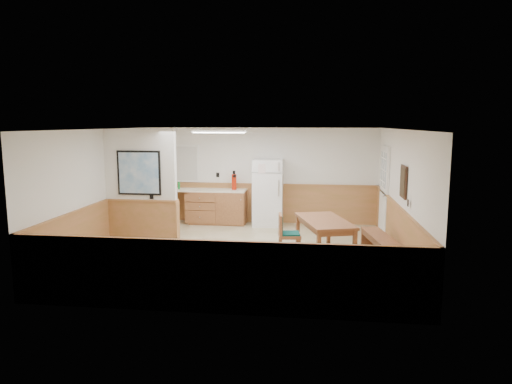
# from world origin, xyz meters

# --- Properties ---
(ground) EXTENTS (6.00, 6.00, 0.00)m
(ground) POSITION_xyz_m (0.00, 0.00, 0.00)
(ground) COLOR #BFB089
(ground) RESTS_ON ground
(ceiling) EXTENTS (6.00, 6.00, 0.02)m
(ceiling) POSITION_xyz_m (0.00, 0.00, 2.50)
(ceiling) COLOR white
(ceiling) RESTS_ON back_wall
(back_wall) EXTENTS (6.00, 0.02, 2.50)m
(back_wall) POSITION_xyz_m (0.00, 3.00, 1.25)
(back_wall) COLOR white
(back_wall) RESTS_ON ground
(right_wall) EXTENTS (0.02, 6.00, 2.50)m
(right_wall) POSITION_xyz_m (3.00, 0.00, 1.25)
(right_wall) COLOR white
(right_wall) RESTS_ON ground
(left_wall) EXTENTS (0.02, 6.00, 2.50)m
(left_wall) POSITION_xyz_m (-3.00, 0.00, 1.25)
(left_wall) COLOR white
(left_wall) RESTS_ON ground
(wainscot_back) EXTENTS (6.00, 0.04, 1.00)m
(wainscot_back) POSITION_xyz_m (0.00, 2.98, 0.50)
(wainscot_back) COLOR #BE764C
(wainscot_back) RESTS_ON ground
(wainscot_right) EXTENTS (0.04, 6.00, 1.00)m
(wainscot_right) POSITION_xyz_m (2.98, 0.00, 0.50)
(wainscot_right) COLOR #BE764C
(wainscot_right) RESTS_ON ground
(wainscot_left) EXTENTS (0.04, 6.00, 1.00)m
(wainscot_left) POSITION_xyz_m (-2.98, 0.00, 0.50)
(wainscot_left) COLOR #BE764C
(wainscot_left) RESTS_ON ground
(partition_wall) EXTENTS (1.50, 0.20, 2.50)m
(partition_wall) POSITION_xyz_m (-2.25, 0.19, 1.23)
(partition_wall) COLOR white
(partition_wall) RESTS_ON ground
(kitchen_counter) EXTENTS (2.20, 0.61, 1.00)m
(kitchen_counter) POSITION_xyz_m (-1.21, 2.68, 0.46)
(kitchen_counter) COLOR #9D6537
(kitchen_counter) RESTS_ON ground
(exterior_door) EXTENTS (0.07, 1.02, 2.15)m
(exterior_door) POSITION_xyz_m (2.96, 1.90, 1.05)
(exterior_door) COLOR white
(exterior_door) RESTS_ON ground
(kitchen_window) EXTENTS (0.80, 0.04, 1.00)m
(kitchen_window) POSITION_xyz_m (-2.10, 2.98, 1.55)
(kitchen_window) COLOR white
(kitchen_window) RESTS_ON back_wall
(wall_painting) EXTENTS (0.04, 0.50, 0.60)m
(wall_painting) POSITION_xyz_m (2.97, -0.30, 1.55)
(wall_painting) COLOR #372116
(wall_painting) RESTS_ON right_wall
(fluorescent_fixture) EXTENTS (1.20, 0.30, 0.09)m
(fluorescent_fixture) POSITION_xyz_m (-0.80, 1.30, 2.45)
(fluorescent_fixture) COLOR white
(fluorescent_fixture) RESTS_ON ceiling
(refrigerator) EXTENTS (0.77, 0.73, 1.71)m
(refrigerator) POSITION_xyz_m (0.18, 2.63, 0.86)
(refrigerator) COLOR white
(refrigerator) RESTS_ON ground
(dining_table) EXTENTS (1.22, 1.76, 0.75)m
(dining_table) POSITION_xyz_m (1.56, -0.06, 0.65)
(dining_table) COLOR #AA643E
(dining_table) RESTS_ON ground
(dining_bench) EXTENTS (0.62, 1.72, 0.45)m
(dining_bench) POSITION_xyz_m (2.65, -0.06, 0.35)
(dining_bench) COLOR #AA643E
(dining_bench) RESTS_ON ground
(dining_chair) EXTENTS (0.63, 0.48, 0.85)m
(dining_chair) POSITION_xyz_m (0.79, -0.11, 0.50)
(dining_chair) COLOR #AA643E
(dining_chair) RESTS_ON ground
(fire_extinguisher) EXTENTS (0.15, 0.15, 0.49)m
(fire_extinguisher) POSITION_xyz_m (-0.71, 2.72, 1.12)
(fire_extinguisher) COLOR red
(fire_extinguisher) RESTS_ON kitchen_counter
(soap_bottle) EXTENTS (0.06, 0.06, 0.19)m
(soap_bottle) POSITION_xyz_m (-2.18, 2.66, 0.99)
(soap_bottle) COLOR #188830
(soap_bottle) RESTS_ON kitchen_counter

